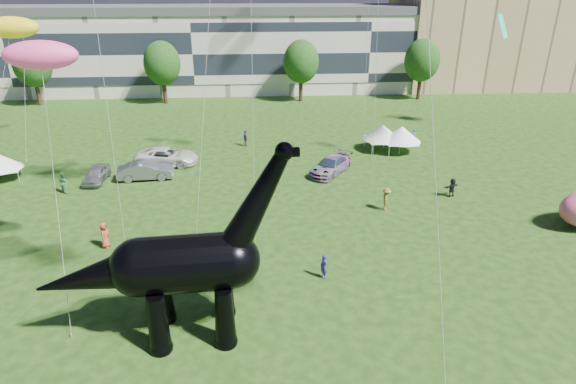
{
  "coord_description": "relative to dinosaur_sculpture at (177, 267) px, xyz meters",
  "views": [
    {
      "loc": [
        1.01,
        -18.39,
        16.69
      ],
      "look_at": [
        2.89,
        8.0,
        5.0
      ],
      "focal_mm": 30.0,
      "sensor_mm": 36.0,
      "label": 1
    }
  ],
  "objects": [
    {
      "name": "tree_mid_right",
      "position": [
        10.95,
        51.26,
        2.35
      ],
      "size": [
        5.2,
        5.2,
        9.44
      ],
      "color": "#382314",
      "rests_on": "ground"
    },
    {
      "name": "gazebo_near",
      "position": [
        17.39,
        27.99,
        -1.98
      ],
      "size": [
        4.22,
        4.22,
        2.8
      ],
      "rotation": [
        0.0,
        0.0,
        0.05
      ],
      "color": "white",
      "rests_on": "ground"
    },
    {
      "name": "apartment_block",
      "position": [
        42.95,
        63.26,
        7.05
      ],
      "size": [
        28.0,
        18.0,
        22.0
      ],
      "primitive_type": "cube",
      "color": "tan",
      "rests_on": "ground"
    },
    {
      "name": "car_dark",
      "position": [
        10.94,
        21.62,
        -3.16
      ],
      "size": [
        5.01,
        5.67,
        1.58
      ],
      "primitive_type": "imported",
      "rotation": [
        0.0,
        0.0,
        -0.64
      ],
      "color": "#595960",
      "rests_on": "ground"
    },
    {
      "name": "car_silver",
      "position": [
        -10.38,
        21.14,
        -3.25
      ],
      "size": [
        1.83,
        4.17,
        1.4
      ],
      "primitive_type": "imported",
      "rotation": [
        0.0,
        0.0,
        -0.04
      ],
      "color": "#B8B7BC",
      "rests_on": "ground"
    },
    {
      "name": "car_white",
      "position": [
        -4.75,
        25.16,
        -3.11
      ],
      "size": [
        6.31,
        3.55,
        1.67
      ],
      "primitive_type": "imported",
      "rotation": [
        0.0,
        0.0,
        1.44
      ],
      "color": "white",
      "rests_on": "ground"
    },
    {
      "name": "gazebo_left",
      "position": [
        -18.95,
        22.21,
        -2.22
      ],
      "size": [
        4.47,
        4.47,
        2.46
      ],
      "rotation": [
        0.0,
        0.0,
        0.33
      ],
      "color": "white",
      "rests_on": "ground"
    },
    {
      "name": "tree_mid_left",
      "position": [
        -9.05,
        51.26,
        2.35
      ],
      "size": [
        5.2,
        5.2,
        9.44
      ],
      "color": "#382314",
      "rests_on": "ground"
    },
    {
      "name": "gazebo_far",
      "position": [
        19.21,
        27.19,
        -1.98
      ],
      "size": [
        4.3,
        4.3,
        2.8
      ],
      "rotation": [
        0.0,
        0.0,
        -0.07
      ],
      "color": "white",
      "rests_on": "ground"
    },
    {
      "name": "visitors",
      "position": [
        3.92,
        13.26,
        -3.06
      ],
      "size": [
        41.19,
        37.28,
        1.86
      ],
      "color": "black",
      "rests_on": "ground"
    },
    {
      "name": "tree_far_right",
      "position": [
        28.95,
        51.26,
        2.35
      ],
      "size": [
        5.2,
        5.2,
        9.44
      ],
      "color": "#382314",
      "rests_on": "ground"
    },
    {
      "name": "dinosaur_sculpture",
      "position": [
        0.0,
        0.0,
        0.0
      ],
      "size": [
        12.81,
        3.71,
        10.45
      ],
      "rotation": [
        0.0,
        0.0,
        0.07
      ],
      "color": "black",
      "rests_on": "ground"
    },
    {
      "name": "ground",
      "position": [
        2.95,
        -1.74,
        -3.95
      ],
      "size": [
        220.0,
        220.0,
        0.0
      ],
      "primitive_type": "plane",
      "color": "#16330C",
      "rests_on": "ground"
    },
    {
      "name": "car_grey",
      "position": [
        -6.08,
        21.43,
        -3.13
      ],
      "size": [
        5.1,
        2.18,
        1.63
      ],
      "primitive_type": "imported",
      "rotation": [
        0.0,
        0.0,
        1.66
      ],
      "color": "slate",
      "rests_on": "ground"
    },
    {
      "name": "tree_far_left",
      "position": [
        -27.05,
        51.26,
        2.35
      ],
      "size": [
        5.2,
        5.2,
        9.44
      ],
      "color": "#382314",
      "rests_on": "ground"
    },
    {
      "name": "terrace_row",
      "position": [
        -5.05,
        60.26,
        2.05
      ],
      "size": [
        78.0,
        11.0,
        12.0
      ],
      "primitive_type": "cube",
      "color": "beige",
      "rests_on": "ground"
    }
  ]
}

